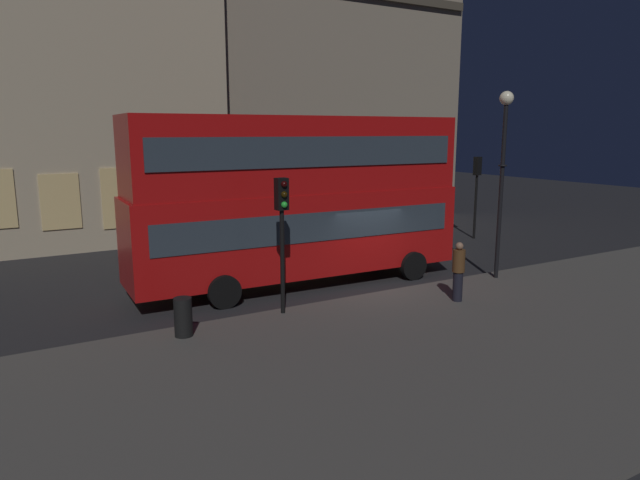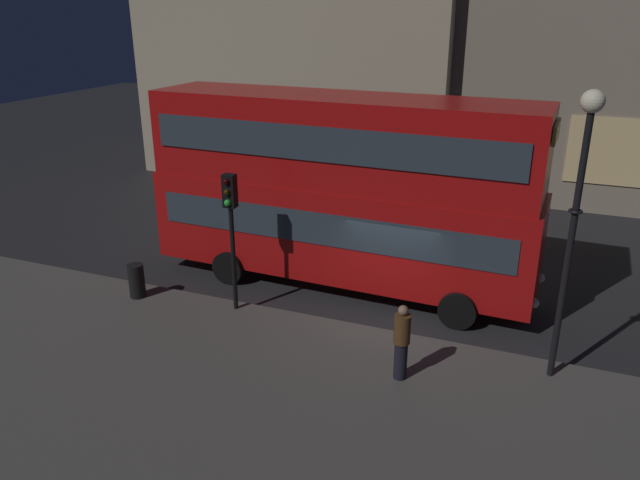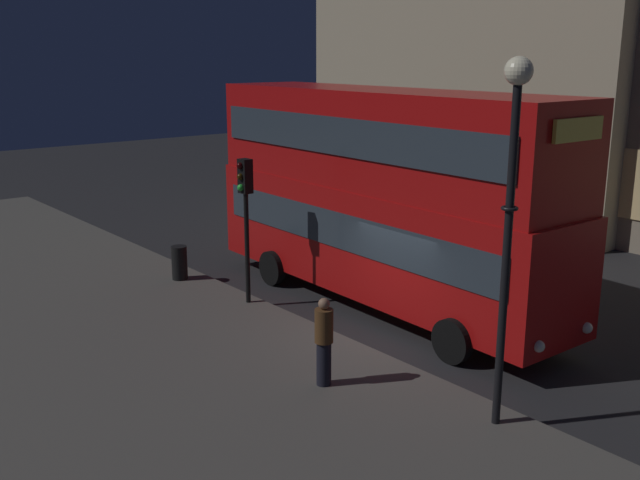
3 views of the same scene
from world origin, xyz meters
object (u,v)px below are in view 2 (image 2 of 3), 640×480
(pedestrian, at_px, (402,341))
(litter_bin, at_px, (137,281))
(traffic_light_near_kerb, at_px, (231,214))
(double_decker_bus, at_px, (341,185))
(street_lamp, at_px, (579,190))

(pedestrian, relative_size, litter_bin, 1.83)
(traffic_light_near_kerb, distance_m, pedestrian, 5.46)
(double_decker_bus, xyz_separation_m, litter_bin, (-4.85, -3.11, -2.43))
(traffic_light_near_kerb, xyz_separation_m, pedestrian, (4.93, -1.56, -1.77))
(double_decker_bus, distance_m, traffic_light_near_kerb, 3.39)
(double_decker_bus, distance_m, litter_bin, 6.25)
(traffic_light_near_kerb, height_order, street_lamp, street_lamp)
(double_decker_bus, height_order, traffic_light_near_kerb, double_decker_bus)
(pedestrian, bearing_deg, double_decker_bus, -130.43)
(traffic_light_near_kerb, distance_m, street_lamp, 8.13)
(double_decker_bus, bearing_deg, pedestrian, -53.51)
(street_lamp, xyz_separation_m, pedestrian, (-3.05, -1.34, -3.33))
(double_decker_bus, distance_m, street_lamp, 6.84)
(pedestrian, bearing_deg, street_lamp, 128.67)
(double_decker_bus, xyz_separation_m, pedestrian, (2.96, -4.30, -2.01))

